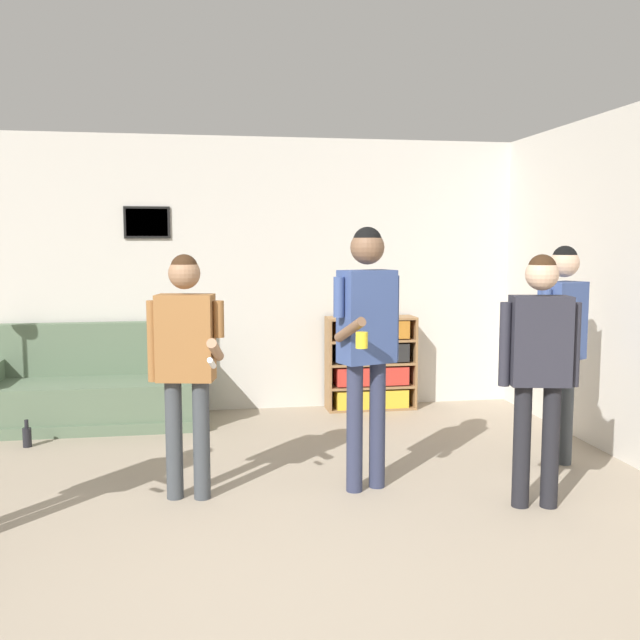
# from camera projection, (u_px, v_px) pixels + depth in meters

# --- Properties ---
(ground_plane) EXTENTS (20.00, 20.00, 0.00)m
(ground_plane) POSITION_uv_depth(u_px,v_px,m) (258.00, 616.00, 3.22)
(ground_plane) COLOR gray
(wall_back) EXTENTS (8.29, 0.08, 2.70)m
(wall_back) POSITION_uv_depth(u_px,v_px,m) (224.00, 275.00, 7.04)
(wall_back) COLOR beige
(wall_back) RESTS_ON ground_plane
(wall_right) EXTENTS (0.06, 6.42, 2.70)m
(wall_right) POSITION_uv_depth(u_px,v_px,m) (620.00, 285.00, 5.52)
(wall_right) COLOR beige
(wall_right) RESTS_ON ground_plane
(couch) EXTENTS (1.97, 0.80, 0.92)m
(couch) POSITION_uv_depth(u_px,v_px,m) (99.00, 392.00, 6.56)
(couch) COLOR #5B7056
(couch) RESTS_ON ground_plane
(bookshelf) EXTENTS (0.89, 0.30, 0.93)m
(bookshelf) POSITION_uv_depth(u_px,v_px,m) (371.00, 363.00, 7.16)
(bookshelf) COLOR olive
(bookshelf) RESTS_ON ground_plane
(person_player_foreground_center) EXTENTS (0.49, 0.50, 1.60)m
(person_player_foreground_center) POSITION_uv_depth(u_px,v_px,m) (186.00, 352.00, 4.58)
(person_player_foreground_center) COLOR #3D4247
(person_player_foreground_center) RESTS_ON ground_plane
(person_watcher_holding_cup) EXTENTS (0.48, 0.53, 1.78)m
(person_watcher_holding_cup) POSITION_uv_depth(u_px,v_px,m) (367.00, 328.00, 4.75)
(person_watcher_holding_cup) COLOR #2D334C
(person_watcher_holding_cup) RESTS_ON ground_plane
(person_spectator_near_bookshelf) EXTENTS (0.49, 0.27, 1.61)m
(person_spectator_near_bookshelf) POSITION_uv_depth(u_px,v_px,m) (539.00, 355.00, 4.44)
(person_spectator_near_bookshelf) COLOR black
(person_spectator_near_bookshelf) RESTS_ON ground_plane
(person_spectator_far_right) EXTENTS (0.44, 0.35, 1.65)m
(person_spectator_far_right) POSITION_uv_depth(u_px,v_px,m) (562.00, 333.00, 5.25)
(person_spectator_far_right) COLOR #3D4247
(person_spectator_far_right) RESTS_ON ground_plane
(bottle_on_floor) EXTENTS (0.07, 0.07, 0.23)m
(bottle_on_floor) POSITION_uv_depth(u_px,v_px,m) (27.00, 436.00, 5.85)
(bottle_on_floor) COLOR black
(bottle_on_floor) RESTS_ON ground_plane
(drinking_cup) EXTENTS (0.08, 0.08, 0.12)m
(drinking_cup) POSITION_uv_depth(u_px,v_px,m) (379.00, 311.00, 7.11)
(drinking_cup) COLOR yellow
(drinking_cup) RESTS_ON bookshelf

